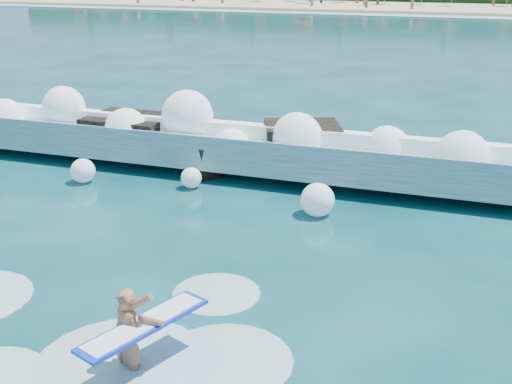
% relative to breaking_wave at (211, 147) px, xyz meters
% --- Properties ---
extents(ground, '(200.00, 200.00, 0.00)m').
position_rel_breaking_wave_xyz_m(ground, '(1.71, -6.98, -0.59)').
color(ground, '#07323E').
rests_on(ground, ground).
extents(beach, '(140.00, 20.00, 0.40)m').
position_rel_breaking_wave_xyz_m(beach, '(1.71, 71.02, -0.39)').
color(beach, tan).
rests_on(beach, ground).
extents(wet_band, '(140.00, 5.00, 0.08)m').
position_rel_breaking_wave_xyz_m(wet_band, '(1.71, 60.02, -0.55)').
color(wet_band, silver).
rests_on(wet_band, ground).
extents(breaking_wave, '(19.46, 2.97, 1.68)m').
position_rel_breaking_wave_xyz_m(breaking_wave, '(0.00, 0.00, 0.00)').
color(breaking_wave, teal).
rests_on(breaking_wave, ground).
extents(rock_cluster, '(8.42, 3.64, 1.56)m').
position_rel_breaking_wave_xyz_m(rock_cluster, '(-0.41, 0.40, -0.09)').
color(rock_cluster, black).
rests_on(rock_cluster, ground).
extents(surfer_with_board, '(1.28, 2.85, 1.64)m').
position_rel_breaking_wave_xyz_m(surfer_with_board, '(3.00, -10.14, 0.02)').
color(surfer_with_board, '#A1634B').
rests_on(surfer_with_board, ground).
extents(wave_spray, '(15.92, 4.41, 2.27)m').
position_rel_breaking_wave_xyz_m(wave_spray, '(0.11, -0.14, 0.49)').
color(wave_spray, white).
rests_on(wave_spray, ground).
extents(surf_foam, '(8.83, 5.38, 0.14)m').
position_rel_breaking_wave_xyz_m(surf_foam, '(2.26, -9.72, -0.59)').
color(surf_foam, silver).
rests_on(surf_foam, ground).
extents(beachgoers, '(86.93, 13.98, 1.92)m').
position_rel_breaking_wave_xyz_m(beachgoers, '(9.38, 67.96, 0.52)').
color(beachgoers, '#3F332D').
rests_on(beachgoers, ground).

